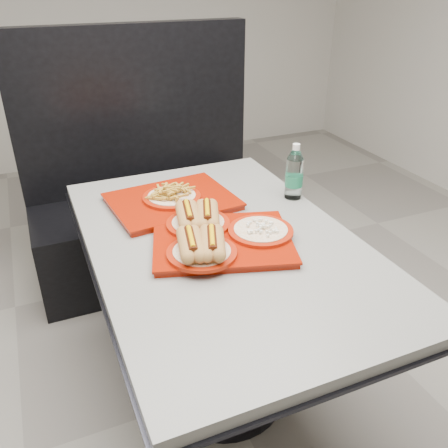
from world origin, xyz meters
name	(u,v)px	position (x,y,z in m)	size (l,w,h in m)	color
ground	(223,390)	(0.00, 0.00, 0.00)	(6.00, 6.00, 0.00)	gray
diner_table	(223,278)	(0.00, 0.00, 0.58)	(0.92, 1.42, 0.75)	black
booth_bench	(149,203)	(0.00, 1.09, 0.40)	(1.30, 0.57, 1.35)	black
tray_near	(216,235)	(-0.03, -0.02, 0.79)	(0.56, 0.49, 0.10)	maroon
tray_far	(172,198)	(-0.08, 0.34, 0.78)	(0.51, 0.42, 0.09)	maroon
water_bottle	(294,175)	(0.40, 0.21, 0.85)	(0.07, 0.07, 0.23)	silver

